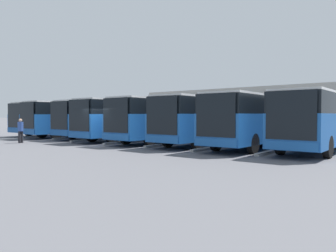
# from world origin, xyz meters

# --- Properties ---
(ground_plane) EXTENTS (600.00, 600.00, 0.00)m
(ground_plane) POSITION_xyz_m (0.00, 0.00, 0.00)
(ground_plane) COLOR #5B5B60
(bus_0) EXTENTS (2.69, 10.85, 3.29)m
(bus_0) POSITION_xyz_m (-12.55, -5.73, 1.83)
(bus_0) COLOR #19519E
(bus_0) RESTS_ON ground_plane
(curb_divider_0) EXTENTS (0.32, 6.46, 0.15)m
(curb_divider_0) POSITION_xyz_m (-10.76, -4.13, 0.07)
(curb_divider_0) COLOR #9E9E99
(curb_divider_0) RESTS_ON ground_plane
(bus_1) EXTENTS (2.69, 10.85, 3.29)m
(bus_1) POSITION_xyz_m (-8.97, -5.26, 1.83)
(bus_1) COLOR #19519E
(bus_1) RESTS_ON ground_plane
(curb_divider_1) EXTENTS (0.32, 6.46, 0.15)m
(curb_divider_1) POSITION_xyz_m (-7.17, -3.66, 0.07)
(curb_divider_1) COLOR #9E9E99
(curb_divider_1) RESTS_ON ground_plane
(bus_2) EXTENTS (2.69, 10.85, 3.29)m
(bus_2) POSITION_xyz_m (-5.38, -5.31, 1.83)
(bus_2) COLOR #19519E
(bus_2) RESTS_ON ground_plane
(curb_divider_2) EXTENTS (0.32, 6.46, 0.15)m
(curb_divider_2) POSITION_xyz_m (-3.59, -3.71, 0.07)
(curb_divider_2) COLOR #9E9E99
(curb_divider_2) RESTS_ON ground_plane
(bus_3) EXTENTS (2.69, 10.85, 3.29)m
(bus_3) POSITION_xyz_m (-1.79, -5.02, 1.83)
(bus_3) COLOR #19519E
(bus_3) RESTS_ON ground_plane
(curb_divider_3) EXTENTS (0.32, 6.46, 0.15)m
(curb_divider_3) POSITION_xyz_m (0.00, -3.42, 0.07)
(curb_divider_3) COLOR #9E9E99
(curb_divider_3) RESTS_ON ground_plane
(bus_4) EXTENTS (2.69, 10.85, 3.29)m
(bus_4) POSITION_xyz_m (1.79, -4.85, 1.83)
(bus_4) COLOR #19519E
(bus_4) RESTS_ON ground_plane
(curb_divider_4) EXTENTS (0.32, 6.46, 0.15)m
(curb_divider_4) POSITION_xyz_m (3.59, -3.26, 0.07)
(curb_divider_4) COLOR #9E9E99
(curb_divider_4) RESTS_ON ground_plane
(bus_5) EXTENTS (2.69, 10.85, 3.29)m
(bus_5) POSITION_xyz_m (5.38, -5.57, 1.83)
(bus_5) COLOR #19519E
(bus_5) RESTS_ON ground_plane
(curb_divider_5) EXTENTS (0.32, 6.46, 0.15)m
(curb_divider_5) POSITION_xyz_m (7.17, -3.97, 0.07)
(curb_divider_5) COLOR #9E9E99
(curb_divider_5) RESTS_ON ground_plane
(bus_6) EXTENTS (2.69, 10.85, 3.29)m
(bus_6) POSITION_xyz_m (8.97, -4.84, 1.83)
(bus_6) COLOR #19519E
(bus_6) RESTS_ON ground_plane
(curb_divider_6) EXTENTS (0.32, 6.46, 0.15)m
(curb_divider_6) POSITION_xyz_m (10.76, -3.24, 0.07)
(curb_divider_6) COLOR #9E9E99
(curb_divider_6) RESTS_ON ground_plane
(bus_7) EXTENTS (2.69, 10.85, 3.29)m
(bus_7) POSITION_xyz_m (12.55, -5.52, 1.83)
(bus_7) COLOR #19519E
(bus_7) RESTS_ON ground_plane
(pedestrian) EXTENTS (0.52, 0.52, 1.80)m
(pedestrian) POSITION_xyz_m (6.23, 2.43, 0.97)
(pedestrian) COLOR black
(pedestrian) RESTS_ON ground_plane
(station_building) EXTENTS (27.66, 13.85, 5.29)m
(station_building) POSITION_xyz_m (0.00, -25.73, 2.68)
(station_building) COLOR #A8A399
(station_building) RESTS_ON ground_plane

